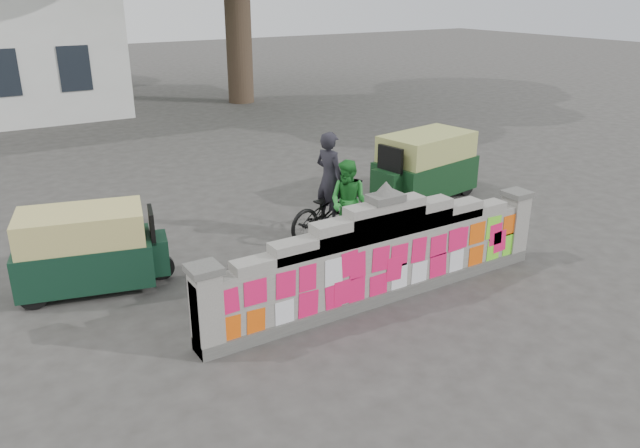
{
  "coord_description": "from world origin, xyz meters",
  "views": [
    {
      "loc": [
        -5.69,
        -7.18,
        4.81
      ],
      "look_at": [
        -0.57,
        1.0,
        1.1
      ],
      "focal_mm": 35.0,
      "sensor_mm": 36.0,
      "label": 1
    }
  ],
  "objects_px": {
    "cyclist_bike": "(329,208)",
    "pedestrian": "(349,202)",
    "rickshaw_right": "(424,165)",
    "cyclist_rider": "(330,190)",
    "rickshaw_left": "(88,249)"
  },
  "relations": [
    {
      "from": "pedestrian",
      "to": "rickshaw_right",
      "type": "bearing_deg",
      "value": 86.37
    },
    {
      "from": "cyclist_rider",
      "to": "pedestrian",
      "type": "height_order",
      "value": "cyclist_rider"
    },
    {
      "from": "cyclist_bike",
      "to": "rickshaw_right",
      "type": "bearing_deg",
      "value": -89.25
    },
    {
      "from": "pedestrian",
      "to": "rickshaw_left",
      "type": "height_order",
      "value": "pedestrian"
    },
    {
      "from": "cyclist_bike",
      "to": "rickshaw_left",
      "type": "height_order",
      "value": "rickshaw_left"
    },
    {
      "from": "cyclist_bike",
      "to": "pedestrian",
      "type": "height_order",
      "value": "pedestrian"
    },
    {
      "from": "cyclist_bike",
      "to": "pedestrian",
      "type": "bearing_deg",
      "value": 176.12
    },
    {
      "from": "cyclist_rider",
      "to": "rickshaw_right",
      "type": "xyz_separation_m",
      "value": [
        3.16,
        0.76,
        -0.13
      ]
    },
    {
      "from": "cyclist_bike",
      "to": "rickshaw_right",
      "type": "height_order",
      "value": "rickshaw_right"
    },
    {
      "from": "cyclist_bike",
      "to": "cyclist_rider",
      "type": "relative_size",
      "value": 1.12
    },
    {
      "from": "cyclist_bike",
      "to": "pedestrian",
      "type": "relative_size",
      "value": 1.27
    },
    {
      "from": "rickshaw_right",
      "to": "pedestrian",
      "type": "bearing_deg",
      "value": 14.02
    },
    {
      "from": "rickshaw_left",
      "to": "rickshaw_right",
      "type": "xyz_separation_m",
      "value": [
        7.89,
        0.7,
        0.09
      ]
    },
    {
      "from": "cyclist_bike",
      "to": "cyclist_rider",
      "type": "bearing_deg",
      "value": -102.83
    },
    {
      "from": "cyclist_bike",
      "to": "rickshaw_right",
      "type": "distance_m",
      "value": 3.26
    }
  ]
}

